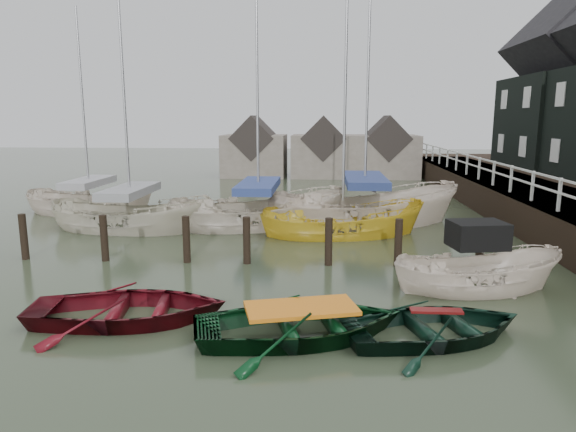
# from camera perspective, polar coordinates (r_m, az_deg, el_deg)

# --- Properties ---
(ground) EXTENTS (120.00, 120.00, 0.00)m
(ground) POSITION_cam_1_polar(r_m,az_deg,el_deg) (12.31, -1.04, -9.28)
(ground) COLOR #2E3522
(ground) RESTS_ON ground
(pier) EXTENTS (3.04, 32.00, 2.70)m
(pier) POSITION_cam_1_polar(r_m,az_deg,el_deg) (23.39, 25.09, 1.17)
(pier) COLOR black
(pier) RESTS_ON ground
(mooring_pilings) EXTENTS (13.72, 0.22, 1.80)m
(mooring_pilings) POSITION_cam_1_polar(r_m,az_deg,el_deg) (15.14, -4.28, -3.46)
(mooring_pilings) COLOR black
(mooring_pilings) RESTS_ON ground
(far_sheds) EXTENTS (14.00, 4.08, 4.39)m
(far_sheds) POSITION_cam_1_polar(r_m,az_deg,el_deg) (37.59, 3.67, 7.24)
(far_sheds) COLOR #665B51
(far_sheds) RESTS_ON ground
(rowboat_red) EXTENTS (4.47, 3.48, 0.85)m
(rowboat_red) POSITION_cam_1_polar(r_m,az_deg,el_deg) (11.62, -17.21, -11.05)
(rowboat_red) COLOR #520B13
(rowboat_red) RESTS_ON ground
(rowboat_green) EXTENTS (4.75, 3.91, 0.86)m
(rowboat_green) POSITION_cam_1_polar(r_m,az_deg,el_deg) (10.36, 1.45, -13.32)
(rowboat_green) COLOR black
(rowboat_green) RESTS_ON ground
(rowboat_dkgreen) EXTENTS (4.34, 3.64, 0.77)m
(rowboat_dkgreen) POSITION_cam_1_polar(r_m,az_deg,el_deg) (10.70, 15.99, -12.92)
(rowboat_dkgreen) COLOR black
(rowboat_dkgreen) RESTS_ON ground
(motorboat) EXTENTS (4.46, 2.28, 2.54)m
(motorboat) POSITION_cam_1_polar(r_m,az_deg,el_deg) (13.70, 20.17, -7.42)
(motorboat) COLOR silver
(motorboat) RESTS_ON ground
(sailboat_a) EXTENTS (6.74, 3.14, 11.96)m
(sailboat_a) POSITION_cam_1_polar(r_m,az_deg,el_deg) (20.62, -16.97, -1.28)
(sailboat_a) COLOR beige
(sailboat_a) RESTS_ON ground
(sailboat_b) EXTENTS (7.54, 4.62, 11.30)m
(sailboat_b) POSITION_cam_1_polar(r_m,az_deg,el_deg) (20.35, -3.27, -0.99)
(sailboat_b) COLOR beige
(sailboat_b) RESTS_ON ground
(sailboat_c) EXTENTS (6.35, 3.26, 10.41)m
(sailboat_c) POSITION_cam_1_polar(r_m,az_deg,el_deg) (18.97, 6.05, -2.06)
(sailboat_c) COLOR gold
(sailboat_c) RESTS_ON ground
(sailboat_d) EXTENTS (8.32, 4.58, 12.71)m
(sailboat_d) POSITION_cam_1_polar(r_m,az_deg,el_deg) (21.05, 8.42, -0.70)
(sailboat_d) COLOR beige
(sailboat_d) RESTS_ON ground
(sailboat_e) EXTENTS (6.34, 3.02, 10.00)m
(sailboat_e) POSITION_cam_1_polar(r_m,az_deg,el_deg) (24.66, -21.07, 0.39)
(sailboat_e) COLOR beige
(sailboat_e) RESTS_ON ground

